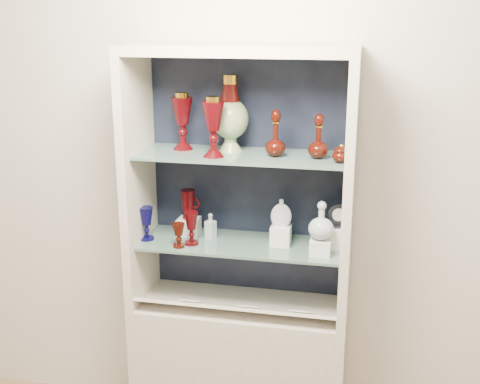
% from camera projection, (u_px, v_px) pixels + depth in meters
% --- Properties ---
extents(wall_back, '(3.50, 0.02, 2.80)m').
position_uv_depth(wall_back, '(249.00, 159.00, 2.87)').
color(wall_back, beige).
rests_on(wall_back, ground).
extents(cabinet_base, '(1.00, 0.40, 0.75)m').
position_uv_depth(cabinet_base, '(240.00, 372.00, 2.96)').
color(cabinet_base, beige).
rests_on(cabinet_base, ground).
extents(cabinet_back_panel, '(0.98, 0.02, 1.15)m').
position_uv_depth(cabinet_back_panel, '(248.00, 176.00, 2.87)').
color(cabinet_back_panel, black).
rests_on(cabinet_back_panel, cabinet_base).
extents(cabinet_side_left, '(0.04, 0.40, 1.15)m').
position_uv_depth(cabinet_side_left, '(139.00, 181.00, 2.78)').
color(cabinet_side_left, beige).
rests_on(cabinet_side_left, cabinet_base).
extents(cabinet_side_right, '(0.04, 0.40, 1.15)m').
position_uv_depth(cabinet_side_right, '(349.00, 193.00, 2.59)').
color(cabinet_side_right, beige).
rests_on(cabinet_side_right, cabinet_base).
extents(cabinet_top_cap, '(1.00, 0.40, 0.04)m').
position_uv_depth(cabinet_top_cap, '(240.00, 50.00, 2.52)').
color(cabinet_top_cap, beige).
rests_on(cabinet_top_cap, cabinet_side_left).
extents(shelf_lower, '(0.92, 0.34, 0.01)m').
position_uv_depth(shelf_lower, '(241.00, 244.00, 2.79)').
color(shelf_lower, slate).
rests_on(shelf_lower, cabinet_side_left).
extents(shelf_upper, '(0.92, 0.34, 0.01)m').
position_uv_depth(shelf_upper, '(241.00, 155.00, 2.67)').
color(shelf_upper, slate).
rests_on(shelf_upper, cabinet_side_left).
extents(label_ledge, '(0.92, 0.17, 0.09)m').
position_uv_depth(label_ledge, '(235.00, 308.00, 2.74)').
color(label_ledge, beige).
rests_on(label_ledge, cabinet_base).
extents(label_card_0, '(0.10, 0.06, 0.03)m').
position_uv_depth(label_card_0, '(190.00, 301.00, 2.78)').
color(label_card_0, white).
rests_on(label_card_0, label_ledge).
extents(label_card_1, '(0.10, 0.06, 0.03)m').
position_uv_depth(label_card_1, '(250.00, 306.00, 2.72)').
color(label_card_1, white).
rests_on(label_card_1, label_ledge).
extents(label_card_2, '(0.10, 0.06, 0.03)m').
position_uv_depth(label_card_2, '(300.00, 311.00, 2.68)').
color(label_card_2, white).
rests_on(label_card_2, label_ledge).
extents(pedestal_lamp_left, '(0.12, 0.12, 0.26)m').
position_uv_depth(pedestal_lamp_left, '(182.00, 121.00, 2.73)').
color(pedestal_lamp_left, '#45050A').
rests_on(pedestal_lamp_left, shelf_upper).
extents(pedestal_lamp_right, '(0.12, 0.12, 0.26)m').
position_uv_depth(pedestal_lamp_right, '(213.00, 127.00, 2.58)').
color(pedestal_lamp_right, '#45050A').
rests_on(pedestal_lamp_right, shelf_upper).
extents(enamel_urn, '(0.18, 0.18, 0.34)m').
position_uv_depth(enamel_urn, '(230.00, 113.00, 2.68)').
color(enamel_urn, '#0A421B').
rests_on(enamel_urn, shelf_upper).
extents(ruby_decanter_a, '(0.12, 0.12, 0.23)m').
position_uv_depth(ruby_decanter_a, '(276.00, 130.00, 2.59)').
color(ruby_decanter_a, '#390E06').
rests_on(ruby_decanter_a, shelf_upper).
extents(ruby_decanter_b, '(0.10, 0.10, 0.21)m').
position_uv_depth(ruby_decanter_b, '(319.00, 135.00, 2.55)').
color(ruby_decanter_b, '#390E06').
rests_on(ruby_decanter_b, shelf_upper).
extents(lidded_bowl, '(0.08, 0.08, 0.08)m').
position_uv_depth(lidded_bowl, '(341.00, 153.00, 2.50)').
color(lidded_bowl, '#390E06').
rests_on(lidded_bowl, shelf_upper).
extents(cobalt_goblet, '(0.07, 0.07, 0.16)m').
position_uv_depth(cobalt_goblet, '(146.00, 223.00, 2.80)').
color(cobalt_goblet, '#07043C').
rests_on(cobalt_goblet, shelf_lower).
extents(ruby_goblet_tall, '(0.08, 0.08, 0.16)m').
position_uv_depth(ruby_goblet_tall, '(191.00, 228.00, 2.74)').
color(ruby_goblet_tall, '#45050A').
rests_on(ruby_goblet_tall, shelf_lower).
extents(ruby_goblet_small, '(0.07, 0.07, 0.11)m').
position_uv_depth(ruby_goblet_small, '(179.00, 235.00, 2.72)').
color(ruby_goblet_small, '#390E06').
rests_on(ruby_goblet_small, shelf_lower).
extents(riser_ruby_pitcher, '(0.10, 0.10, 0.08)m').
position_uv_depth(riser_ruby_pitcher, '(189.00, 226.00, 2.88)').
color(riser_ruby_pitcher, silver).
rests_on(riser_ruby_pitcher, shelf_lower).
extents(ruby_pitcher, '(0.11, 0.07, 0.14)m').
position_uv_depth(ruby_pitcher, '(188.00, 204.00, 2.85)').
color(ruby_pitcher, '#45050A').
rests_on(ruby_pitcher, riser_ruby_pitcher).
extents(clear_square_bottle, '(0.06, 0.06, 0.12)m').
position_uv_depth(clear_square_bottle, '(211.00, 226.00, 2.83)').
color(clear_square_bottle, '#A5B9C3').
rests_on(clear_square_bottle, shelf_lower).
extents(riser_flat_flask, '(0.09, 0.09, 0.09)m').
position_uv_depth(riser_flat_flask, '(281.00, 235.00, 2.75)').
color(riser_flat_flask, silver).
rests_on(riser_flat_flask, shelf_lower).
extents(flat_flask, '(0.10, 0.05, 0.13)m').
position_uv_depth(flat_flask, '(281.00, 212.00, 2.71)').
color(flat_flask, silver).
rests_on(flat_flask, riser_flat_flask).
extents(riser_clear_round_decanter, '(0.09, 0.09, 0.07)m').
position_uv_depth(riser_clear_round_decanter, '(320.00, 247.00, 2.64)').
color(riser_clear_round_decanter, silver).
rests_on(riser_clear_round_decanter, shelf_lower).
extents(clear_round_decanter, '(0.11, 0.11, 0.17)m').
position_uv_depth(clear_round_decanter, '(321.00, 221.00, 2.60)').
color(clear_round_decanter, '#A5B9C3').
rests_on(clear_round_decanter, riser_clear_round_decanter).
extents(riser_cameo_medallion, '(0.08, 0.08, 0.10)m').
position_uv_depth(riser_cameo_medallion, '(337.00, 238.00, 2.70)').
color(riser_cameo_medallion, silver).
rests_on(riser_cameo_medallion, shelf_lower).
extents(cameo_medallion, '(0.10, 0.06, 0.11)m').
position_uv_depth(cameo_medallion, '(338.00, 215.00, 2.67)').
color(cameo_medallion, black).
rests_on(cameo_medallion, riser_cameo_medallion).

